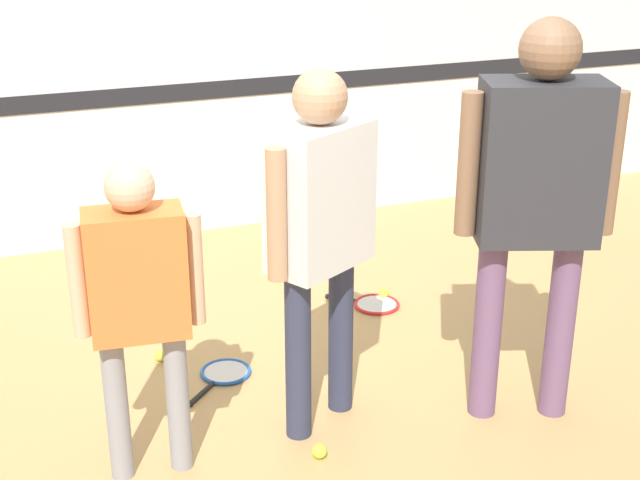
# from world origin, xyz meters

# --- Properties ---
(ground_plane) EXTENTS (16.00, 16.00, 0.00)m
(ground_plane) POSITION_xyz_m (0.00, 0.00, 0.00)
(ground_plane) COLOR tan
(wall_back) EXTENTS (16.00, 0.07, 3.20)m
(wall_back) POSITION_xyz_m (0.00, 2.50, 1.60)
(wall_back) COLOR silver
(wall_back) RESTS_ON ground_plane
(person_instructor) EXTENTS (0.56, 0.45, 1.65)m
(person_instructor) POSITION_xyz_m (0.07, -0.15, 1.02)
(person_instructor) COLOR #2D334C
(person_instructor) RESTS_ON ground_plane
(person_student_left) EXTENTS (0.52, 0.25, 1.38)m
(person_student_left) POSITION_xyz_m (-0.74, -0.25, 0.85)
(person_student_left) COLOR gray
(person_student_left) RESTS_ON ground_plane
(person_student_right) EXTENTS (0.66, 0.45, 1.85)m
(person_student_right) POSITION_xyz_m (0.97, -0.42, 1.14)
(person_student_right) COLOR #6B4C70
(person_student_right) RESTS_ON ground_plane
(racket_spare_on_floor) EXTENTS (0.45, 0.44, 0.03)m
(racket_spare_on_floor) POSITION_xyz_m (-0.24, 0.41, 0.01)
(racket_spare_on_floor) COLOR blue
(racket_spare_on_floor) RESTS_ON ground_plane
(racket_second_spare) EXTENTS (0.44, 0.42, 0.03)m
(racket_second_spare) POSITION_xyz_m (0.82, 0.88, 0.01)
(racket_second_spare) COLOR red
(racket_second_spare) RESTS_ON ground_plane
(tennis_ball_near_instructor) EXTENTS (0.07, 0.07, 0.07)m
(tennis_ball_near_instructor) POSITION_xyz_m (-0.04, -0.42, 0.03)
(tennis_ball_near_instructor) COLOR #CCE038
(tennis_ball_near_instructor) RESTS_ON ground_plane
(tennis_ball_by_spare_racket) EXTENTS (0.07, 0.07, 0.07)m
(tennis_ball_by_spare_racket) POSITION_xyz_m (-0.51, 0.68, 0.03)
(tennis_ball_by_spare_racket) COLOR #CCE038
(tennis_ball_by_spare_racket) RESTS_ON ground_plane
(tennis_ball_stray_left) EXTENTS (0.07, 0.07, 0.07)m
(tennis_ball_stray_left) POSITION_xyz_m (0.92, 0.96, 0.03)
(tennis_ball_stray_left) COLOR #CCE038
(tennis_ball_stray_left) RESTS_ON ground_plane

